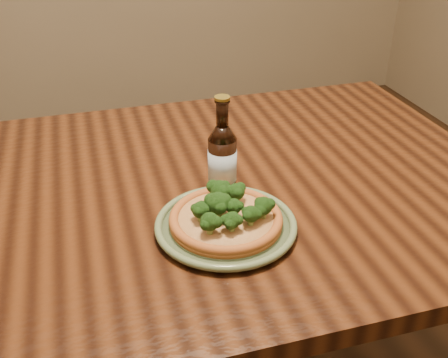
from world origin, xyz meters
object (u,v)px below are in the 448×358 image
object	(u,v)px
plate	(226,225)
beer_bottle	(222,159)
pizza	(226,217)
table	(136,231)

from	to	relation	value
plate	beer_bottle	bearing A→B (deg)	76.85
plate	pizza	size ratio (longest dim) A/B	1.26
plate	pizza	bearing A→B (deg)	-5.65
plate	table	bearing A→B (deg)	130.93
table	plate	bearing A→B (deg)	-49.07
beer_bottle	pizza	bearing A→B (deg)	-126.61
table	plate	xyz separation A→B (m)	(0.15, -0.17, 0.10)
table	pizza	bearing A→B (deg)	-48.96
pizza	beer_bottle	distance (m)	0.14
table	pizza	xyz separation A→B (m)	(0.15, -0.17, 0.12)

